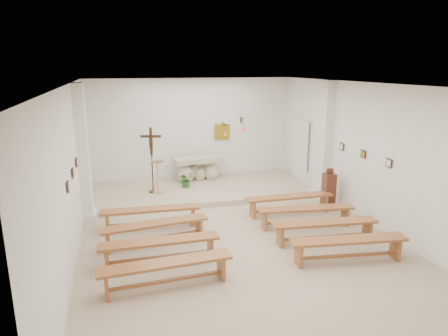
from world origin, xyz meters
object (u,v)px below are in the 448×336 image
object	(u,v)px
altar	(197,170)
bench_left_front	(151,213)
bench_right_front	(289,200)
bench_right_second	(306,212)
bench_right_fourth	(348,244)
lectern	(158,176)
bench_right_third	(325,227)
bench_left_second	(155,228)
crucifix_stand	(152,155)
donation_pedestal	(329,190)
bench_left_third	(160,246)
bench_left_fourth	(166,268)

from	to	relation	value
altar	bench_left_front	world-z (taller)	altar
bench_right_front	bench_right_second	distance (m)	0.95
altar	bench_right_fourth	distance (m)	6.54
lectern	bench_right_third	xyz separation A→B (m)	(3.26, -4.26, -0.30)
altar	bench_right_second	distance (m)	4.74
bench_left_front	bench_right_third	xyz separation A→B (m)	(3.69, -1.90, 0.00)
bench_right_front	bench_left_second	distance (m)	3.81
lectern	bench_right_front	size ratio (longest dim) A/B	0.44
crucifix_stand	bench_right_front	size ratio (longest dim) A/B	0.83
bench_right_front	bench_left_second	world-z (taller)	same
lectern	donation_pedestal	xyz separation A→B (m)	(4.51, -2.21, -0.17)
altar	bench_right_front	distance (m)	3.88
bench_right_fourth	bench_left_front	bearing A→B (deg)	149.76
crucifix_stand	bench_right_third	world-z (taller)	crucifix_stand
donation_pedestal	bench_right_front	bearing A→B (deg)	-171.48
lectern	bench_right_fourth	world-z (taller)	lectern
bench_left_second	bench_left_third	distance (m)	0.95
bench_right_third	bench_left_second	bearing A→B (deg)	171.64
bench_left_front	bench_right_front	xyz separation A→B (m)	(3.69, 0.00, 0.00)
bench_left_second	bench_right_front	bearing A→B (deg)	7.44
bench_left_front	bench_right_second	bearing A→B (deg)	-11.04
lectern	bench_left_second	world-z (taller)	lectern
bench_right_third	lectern	bearing A→B (deg)	133.52
crucifix_stand	bench_right_second	xyz separation A→B (m)	(3.40, -3.38, -0.92)
bench_right_front	bench_left_fourth	bearing A→B (deg)	-141.27
bench_right_front	bench_left_third	distance (m)	4.16
crucifix_stand	bench_left_third	distance (m)	4.44
crucifix_stand	donation_pedestal	distance (m)	5.25
altar	bench_right_front	bearing A→B (deg)	-69.70
bench_left_fourth	crucifix_stand	bearing A→B (deg)	83.85
bench_right_front	bench_right_fourth	bearing A→B (deg)	-88.96
bench_left_front	bench_left_second	size ratio (longest dim) A/B	1.00
altar	bench_right_fourth	xyz separation A→B (m)	(1.81, -6.28, -0.10)
bench_right_front	bench_right_third	xyz separation A→B (m)	(0.00, -1.90, 0.00)
bench_right_third	bench_right_fourth	distance (m)	0.95
bench_left_front	bench_left_fourth	bearing A→B (deg)	-86.60
bench_right_second	bench_right_front	bearing A→B (deg)	97.42
bench_left_third	bench_left_fourth	bearing A→B (deg)	-89.29
lectern	crucifix_stand	world-z (taller)	crucifix_stand
crucifix_stand	donation_pedestal	xyz separation A→B (m)	(4.65, -2.29, -0.80)
bench_right_fourth	bench_right_third	bearing A→B (deg)	97.46
altar	bench_right_third	xyz separation A→B (m)	(1.81, -5.33, -0.10)
crucifix_stand	bench_right_fourth	distance (m)	6.35
altar	bench_left_second	bearing A→B (deg)	-120.79
crucifix_stand	bench_right_front	xyz separation A→B (m)	(3.40, -2.43, -0.92)
bench_right_second	bench_left_fourth	distance (m)	4.16
lectern	bench_left_front	distance (m)	2.41
donation_pedestal	bench_left_second	xyz separation A→B (m)	(-4.95, -1.09, -0.12)
donation_pedestal	bench_left_fourth	size ratio (longest dim) A/B	0.47
donation_pedestal	bench_right_third	size ratio (longest dim) A/B	0.47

